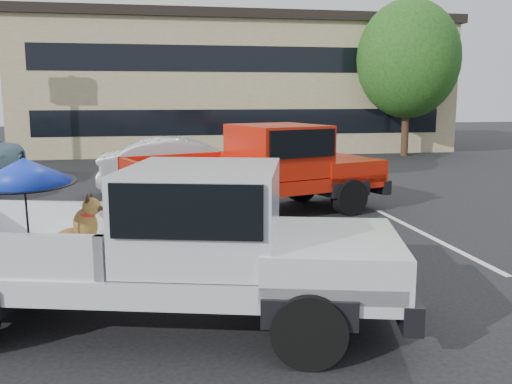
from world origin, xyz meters
The scene contains 9 objects.
ground centered at (0.00, 0.00, 0.00)m, with size 90.00×90.00×0.00m, color black.
stripe_left centered at (-3.00, 2.00, 0.00)m, with size 0.12×5.00×0.01m, color silver.
stripe_right centered at (3.00, 2.00, 0.00)m, with size 0.12×5.00×0.01m, color silver.
motel_building centered at (2.00, 20.99, 3.21)m, with size 20.40×8.40×6.30m.
tree_right centered at (9.00, 16.00, 4.21)m, with size 4.46×4.46×6.78m.
tree_back centered at (6.00, 24.00, 4.41)m, with size 4.68×4.68×7.11m.
silver_pickup centered at (-1.85, -1.42, 1.05)m, with size 6.00×3.38×2.06m.
red_pickup centered at (0.47, 4.63, 1.10)m, with size 6.44×3.92×2.01m.
silver_sedan centered at (-1.23, 7.60, 0.76)m, with size 1.62×4.63×1.53m, color #B7B9BF.
Camera 1 is at (-2.18, -7.78, 2.65)m, focal length 40.00 mm.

